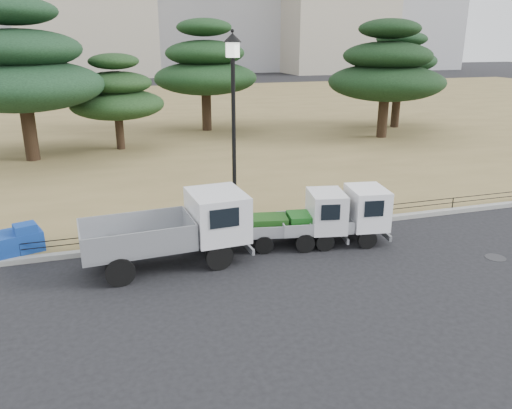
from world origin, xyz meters
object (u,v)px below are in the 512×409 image
object	(u,v)px
truck_large	(176,227)
truck_kei_rear	(341,216)
tarp_pile	(19,240)
street_lamp	(233,102)
truck_kei_front	(301,219)

from	to	relation	value
truck_large	truck_kei_rear	xyz separation A→B (m)	(5.23, 0.07, -0.24)
truck_kei_rear	tarp_pile	xyz separation A→B (m)	(-9.67, 1.88, -0.38)
truck_large	tarp_pile	distance (m)	4.89
street_lamp	truck_kei_rear	bearing A→B (deg)	-27.40
truck_large	truck_kei_front	world-z (taller)	truck_large
truck_kei_front	truck_kei_rear	size ratio (longest dim) A/B	0.96
street_lamp	tarp_pile	bearing A→B (deg)	177.46
truck_large	tarp_pile	world-z (taller)	truck_large
truck_large	street_lamp	size ratio (longest dim) A/B	0.76
truck_large	truck_kei_front	xyz separation A→B (m)	(3.96, 0.27, -0.28)
truck_kei_rear	street_lamp	xyz separation A→B (m)	(-3.06, 1.59, 3.48)
truck_large	truck_kei_front	bearing A→B (deg)	-0.13
truck_kei_rear	street_lamp	bearing A→B (deg)	161.21
truck_large	tarp_pile	xyz separation A→B (m)	(-4.44, 1.95, -0.62)
truck_large	truck_kei_rear	size ratio (longest dim) A/B	1.34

